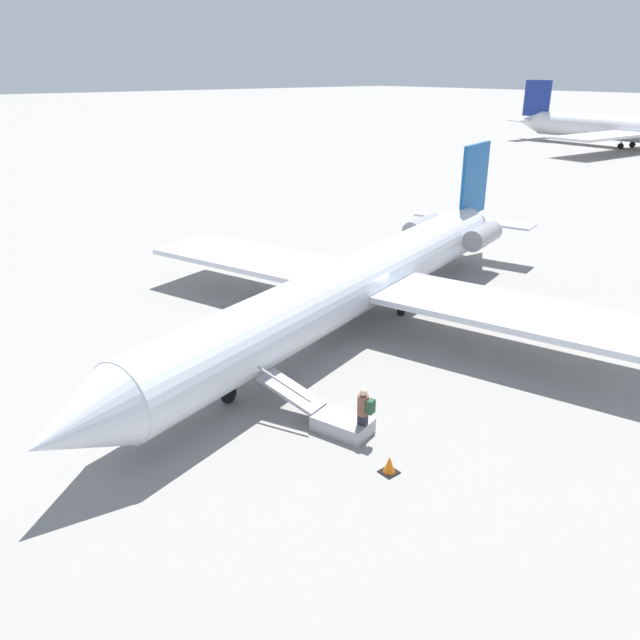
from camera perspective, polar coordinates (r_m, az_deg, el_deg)
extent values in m
plane|color=gray|center=(27.81, 2.97, -0.66)|extent=(600.00, 600.00, 0.00)
cylinder|color=silver|center=(27.11, 3.05, 3.22)|extent=(24.79, 9.43, 2.56)
cone|color=silver|center=(17.77, -21.40, -9.06)|extent=(3.41, 3.20, 2.51)
cone|color=silver|center=(39.51, 13.96, 8.61)|extent=(3.90, 3.34, 2.51)
cube|color=#145193|center=(38.39, 13.97, 12.35)|extent=(3.51, 1.20, 4.10)
cube|color=silver|center=(39.18, 13.83, 8.90)|extent=(3.47, 7.32, 0.13)
cube|color=silver|center=(25.78, 17.05, 0.78)|extent=(6.87, 11.25, 0.26)
cube|color=silver|center=(31.80, -5.93, 5.61)|extent=(6.87, 11.25, 0.26)
cylinder|color=gray|center=(35.66, 14.65, 7.46)|extent=(3.28, 1.96, 1.15)
cylinder|color=gray|center=(36.97, 9.38, 8.38)|extent=(3.28, 1.96, 1.15)
cylinder|color=black|center=(21.79, -8.35, -6.72)|extent=(0.65, 0.33, 0.63)
cylinder|color=gray|center=(21.59, -8.41, -5.75)|extent=(0.11, 0.11, 0.20)
cylinder|color=black|center=(29.23, 7.48, 0.99)|extent=(0.65, 0.33, 0.63)
cylinder|color=gray|center=(29.08, 7.52, 1.76)|extent=(0.11, 0.11, 0.20)
cylinder|color=black|center=(30.25, 3.59, 1.88)|extent=(0.65, 0.33, 0.63)
cylinder|color=gray|center=(30.11, 3.61, 2.62)|extent=(0.11, 0.11, 0.20)
cone|color=silver|center=(112.26, 18.62, 16.82)|extent=(3.69, 4.71, 3.37)
cube|color=navy|center=(111.53, 19.24, 18.59)|extent=(0.62, 4.83, 5.51)
cube|color=silver|center=(111.99, 18.81, 16.96)|extent=(9.76, 2.76, 0.17)
cube|color=silver|center=(93.88, 24.47, 15.06)|extent=(15.95, 6.62, 0.34)
cylinder|color=black|center=(104.55, 26.66, 14.13)|extent=(0.27, 0.87, 0.85)
cylinder|color=#4C4C51|center=(104.49, 26.71, 14.43)|extent=(0.15, 0.15, 0.27)
cylinder|color=black|center=(101.85, 25.78, 14.12)|extent=(0.27, 0.87, 0.85)
cylinder|color=#4C4C51|center=(101.80, 25.83, 14.43)|extent=(0.15, 0.15, 0.27)
cube|color=#99999E|center=(20.00, 2.06, -9.53)|extent=(1.56, 2.03, 0.50)
cube|color=#99999E|center=(20.69, -2.63, -6.53)|extent=(1.49, 2.40, 0.77)
cube|color=#99999E|center=(20.14, -3.42, -5.78)|extent=(0.67, 2.15, 0.71)
cube|color=#23232D|center=(19.60, 3.90, -9.67)|extent=(0.27, 0.32, 0.85)
cylinder|color=brown|center=(19.22, 3.96, -7.77)|extent=(0.36, 0.36, 0.65)
sphere|color=beige|center=(19.00, 4.00, -6.61)|extent=(0.24, 0.24, 0.24)
cube|color=#23472D|center=(19.09, 4.67, -7.90)|extent=(0.32, 0.25, 0.44)
cube|color=black|center=(18.41, 6.33, -13.65)|extent=(0.49, 0.49, 0.03)
cone|color=orange|center=(18.26, 6.36, -13.01)|extent=(0.37, 0.37, 0.53)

